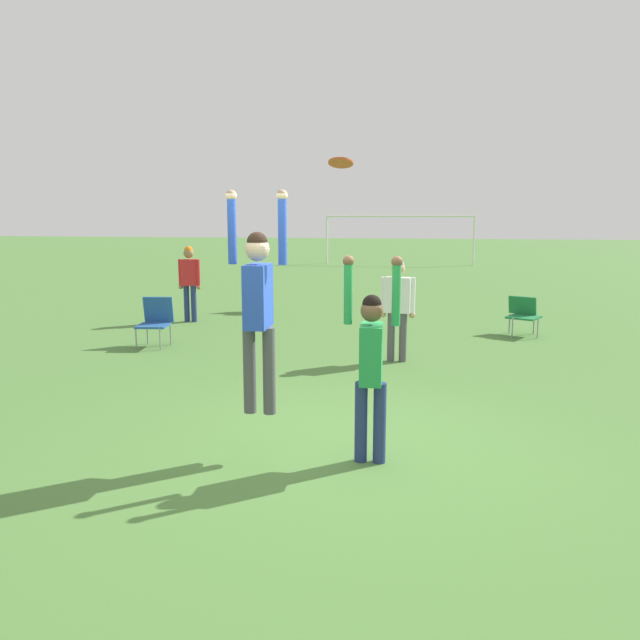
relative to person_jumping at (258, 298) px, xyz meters
The scene contains 10 objects.
ground_plane 1.72m from the person_jumping, 23.15° to the left, with size 120.00×120.00×0.00m, color #4C7A38.
person_jumping is the anchor object (origin of this frame).
person_defending 1.18m from the person_jumping, ahead, with size 0.54×0.40×1.95m.
frisbee 1.44m from the person_jumping, 10.21° to the left, with size 0.23×0.22×0.09m.
camping_chair_0 5.82m from the person_jumping, 124.31° to the left, with size 0.59×0.64×0.87m.
camping_chair_1 7.80m from the person_jumping, 63.95° to the left, with size 0.74×0.79×0.74m.
camping_chair_2 9.37m from the person_jumping, 105.56° to the left, with size 0.58×0.61×0.85m.
person_spectator_near 8.15m from the person_jumping, 116.22° to the left, with size 0.51×0.35×1.66m.
person_spectator_far 4.43m from the person_jumping, 75.71° to the left, with size 0.57×0.25×1.63m.
soccer_goal 24.71m from the person_jumping, 89.79° to the left, with size 7.10×0.10×2.35m.
Camera 1 is at (0.88, -5.85, 2.30)m, focal length 35.00 mm.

